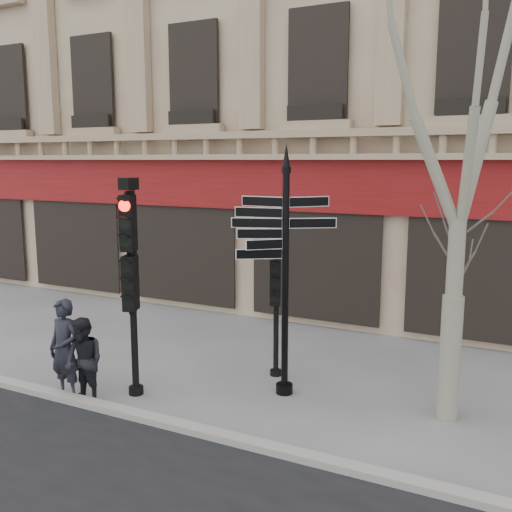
{
  "coord_description": "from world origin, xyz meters",
  "views": [
    {
      "loc": [
        5.02,
        -8.42,
        4.23
      ],
      "look_at": [
        0.49,
        0.6,
        2.52
      ],
      "focal_mm": 40.0,
      "sensor_mm": 36.0,
      "label": 1
    }
  ],
  "objects_px": {
    "plane_tree": "(467,63)",
    "pedestrian_b": "(84,361)",
    "fingerpost": "(286,229)",
    "traffic_signal_main": "(131,261)",
    "traffic_signal_secondary": "(276,295)",
    "pedestrian_a": "(64,350)"
  },
  "relations": [
    {
      "from": "fingerpost",
      "to": "traffic_signal_main",
      "type": "relative_size",
      "value": 1.15
    },
    {
      "from": "traffic_signal_main",
      "to": "plane_tree",
      "type": "height_order",
      "value": "plane_tree"
    },
    {
      "from": "traffic_signal_main",
      "to": "fingerpost",
      "type": "bearing_deg",
      "value": 7.16
    },
    {
      "from": "fingerpost",
      "to": "traffic_signal_secondary",
      "type": "relative_size",
      "value": 1.92
    },
    {
      "from": "pedestrian_b",
      "to": "pedestrian_a",
      "type": "bearing_deg",
      "value": -172.99
    },
    {
      "from": "plane_tree",
      "to": "pedestrian_b",
      "type": "distance_m",
      "value": 7.88
    },
    {
      "from": "fingerpost",
      "to": "traffic_signal_main",
      "type": "xyz_separation_m",
      "value": [
        -2.41,
        -1.25,
        -0.55
      ]
    },
    {
      "from": "plane_tree",
      "to": "pedestrian_a",
      "type": "xyz_separation_m",
      "value": [
        -6.22,
        -2.22,
        -4.74
      ]
    },
    {
      "from": "traffic_signal_main",
      "to": "pedestrian_a",
      "type": "relative_size",
      "value": 2.16
    },
    {
      "from": "fingerpost",
      "to": "pedestrian_b",
      "type": "bearing_deg",
      "value": -169.0
    },
    {
      "from": "traffic_signal_secondary",
      "to": "pedestrian_b",
      "type": "relative_size",
      "value": 1.53
    },
    {
      "from": "fingerpost",
      "to": "traffic_signal_main",
      "type": "bearing_deg",
      "value": -175.12
    },
    {
      "from": "plane_tree",
      "to": "pedestrian_b",
      "type": "bearing_deg",
      "value": -158.99
    },
    {
      "from": "plane_tree",
      "to": "pedestrian_b",
      "type": "height_order",
      "value": "plane_tree"
    },
    {
      "from": "pedestrian_a",
      "to": "pedestrian_b",
      "type": "height_order",
      "value": "pedestrian_a"
    },
    {
      "from": "traffic_signal_main",
      "to": "plane_tree",
      "type": "bearing_deg",
      "value": -4.22
    },
    {
      "from": "fingerpost",
      "to": "pedestrian_b",
      "type": "xyz_separation_m",
      "value": [
        -2.95,
        -1.96,
        -2.26
      ]
    },
    {
      "from": "traffic_signal_main",
      "to": "traffic_signal_secondary",
      "type": "distance_m",
      "value": 2.87
    },
    {
      "from": "traffic_signal_secondary",
      "to": "plane_tree",
      "type": "height_order",
      "value": "plane_tree"
    },
    {
      "from": "fingerpost",
      "to": "pedestrian_a",
      "type": "bearing_deg",
      "value": -172.61
    },
    {
      "from": "fingerpost",
      "to": "pedestrian_b",
      "type": "height_order",
      "value": "fingerpost"
    },
    {
      "from": "traffic_signal_main",
      "to": "pedestrian_a",
      "type": "height_order",
      "value": "traffic_signal_main"
    }
  ]
}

